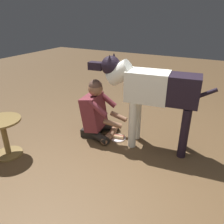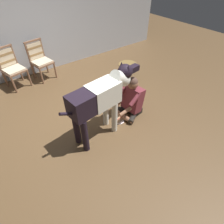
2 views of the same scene
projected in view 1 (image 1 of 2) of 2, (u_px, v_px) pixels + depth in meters
name	position (u px, v px, depth m)	size (l,w,h in m)	color
ground_plane	(142.00, 165.00, 2.73)	(14.99, 14.99, 0.00)	brown
person_sitting_on_floor	(97.00, 113.00, 3.26)	(0.67, 0.57, 0.87)	black
large_dog	(152.00, 90.00, 2.81)	(1.64, 0.44, 1.24)	silver
hot_dog_on_plate	(118.00, 137.00, 3.29)	(0.23, 0.23, 0.06)	white
round_side_table	(4.00, 134.00, 2.79)	(0.47, 0.47, 0.52)	brown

